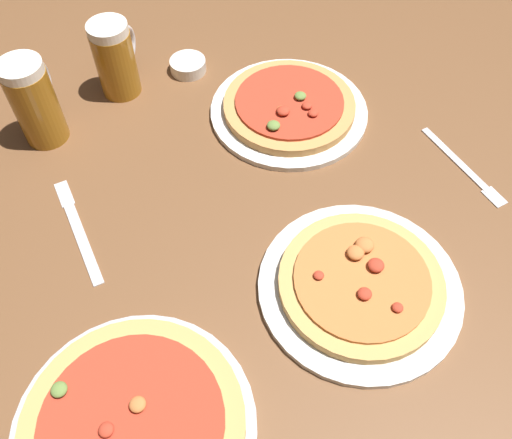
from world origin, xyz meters
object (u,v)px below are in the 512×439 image
Objects in this scene: pizza_plate_far at (289,108)px; knife_right at (78,229)px; pizza_plate_near at (133,427)px; ramekin_sauce at (188,65)px; fork_left at (464,167)px; pizza_plate_side at (360,285)px; beer_mug_dark at (35,101)px; beer_mug_amber at (116,58)px.

knife_right is (-0.36, -0.31, -0.01)m from pizza_plate_far.
pizza_plate_far is (0.20, 0.64, -0.00)m from pizza_plate_near.
ramekin_sauce is 0.39× the size of fork_left.
ramekin_sauce reaches higher than knife_right.
pizza_plate_near and pizza_plate_side have the same top height.
beer_mug_dark reaches higher than pizza_plate_side.
beer_mug_dark reaches higher than fork_left.
knife_right is (-0.14, -0.43, -0.01)m from ramekin_sauce.
beer_mug_amber reaches higher than fork_left.
beer_mug_dark is 0.79× the size of knife_right.
beer_mug_dark is 0.19m from beer_mug_amber.
beer_mug_amber reaches higher than pizza_plate_side.
pizza_plate_far is at bearing 106.46° from pizza_plate_side.
knife_right is (0.11, -0.23, -0.08)m from beer_mug_dark.
beer_mug_amber reaches higher than pizza_plate_near.
beer_mug_amber is 0.16m from ramekin_sauce.
fork_left is (0.81, -0.05, -0.08)m from beer_mug_dark.
pizza_plate_side is 1.49× the size of knife_right.
beer_mug_amber is 0.72× the size of knife_right.
beer_mug_amber reaches higher than ramekin_sauce.
pizza_plate_far reaches higher than fork_left.
beer_mug_dark is (-0.48, -0.08, 0.07)m from pizza_plate_far.
beer_mug_amber is 0.81× the size of fork_left.
fork_left is at bearing -3.59° from beer_mug_dark.
beer_mug_dark is (-0.59, 0.32, 0.07)m from pizza_plate_side.
pizza_plate_near is 0.62m from beer_mug_dark.
beer_mug_amber is 0.38m from knife_right.
beer_mug_dark is 0.89× the size of fork_left.
fork_left is (0.69, -0.19, -0.08)m from beer_mug_amber.
pizza_plate_near is 1.03× the size of pizza_plate_side.
fork_left is at bearing 51.69° from pizza_plate_side.
pizza_plate_near is at bearing -77.92° from beer_mug_amber.
pizza_plate_side is 0.63m from ramekin_sauce.
ramekin_sauce is 0.61m from fork_left.
ramekin_sauce is at bearing 26.53° from beer_mug_amber.
pizza_plate_side is 2.05× the size of beer_mug_amber.
knife_right is at bearing -91.47° from beer_mug_amber.
pizza_plate_side is at bearing -57.19° from ramekin_sauce.
ramekin_sauce is (-0.22, 0.13, -0.00)m from pizza_plate_far.
beer_mug_dark reaches higher than pizza_plate_near.
pizza_plate_near is at bearing -136.66° from fork_left.
pizza_plate_side is 1.66× the size of fork_left.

